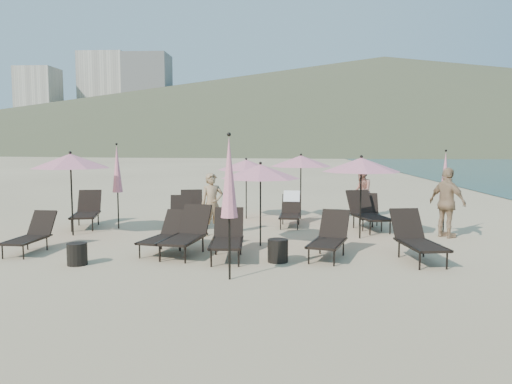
# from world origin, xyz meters

# --- Properties ---
(ground) EXTENTS (800.00, 800.00, 0.00)m
(ground) POSITION_xyz_m (0.00, 0.00, 0.00)
(ground) COLOR #D6BA8C
(ground) RESTS_ON ground
(volcanic_headland) EXTENTS (690.00, 690.00, 55.00)m
(volcanic_headland) POSITION_xyz_m (71.37, 302.62, 26.49)
(volcanic_headland) COLOR brown
(volcanic_headland) RESTS_ON ground
(hotel_skyline) EXTENTS (109.00, 82.00, 55.00)m
(hotel_skyline) POSITION_xyz_m (-93.62, 271.21, 24.18)
(hotel_skyline) COLOR beige
(hotel_skyline) RESTS_ON ground
(lounger_0) EXTENTS (0.67, 1.55, 0.87)m
(lounger_0) POSITION_xyz_m (-5.62, 0.39, 0.41)
(lounger_0) COLOR black
(lounger_0) RESTS_ON ground
(lounger_1) EXTENTS (0.95, 1.65, 0.90)m
(lounger_1) POSITION_xyz_m (-2.57, 0.56, 0.42)
(lounger_1) COLOR black
(lounger_1) RESTS_ON ground
(lounger_2) EXTENTS (0.97, 1.88, 1.03)m
(lounger_2) POSITION_xyz_m (-2.06, 0.39, 0.48)
(lounger_2) COLOR black
(lounger_2) RESTS_ON ground
(lounger_3) EXTENTS (0.75, 1.78, 1.00)m
(lounger_3) POSITION_xyz_m (-1.11, 0.10, 0.47)
(lounger_3) COLOR black
(lounger_3) RESTS_ON ground
(lounger_4) EXTENTS (1.09, 1.78, 0.96)m
(lounger_4) POSITION_xyz_m (1.09, 0.27, 0.45)
(lounger_4) COLOR black
(lounger_4) RESTS_ON ground
(lounger_5) EXTENTS (0.91, 1.83, 1.01)m
(lounger_5) POSITION_xyz_m (2.90, 0.10, 0.47)
(lounger_5) COLOR black
(lounger_5) RESTS_ON ground
(lounger_6) EXTENTS (1.07, 1.90, 1.03)m
(lounger_6) POSITION_xyz_m (-5.74, 3.89, 0.48)
(lounger_6) COLOR black
(lounger_6) RESTS_ON ground
(lounger_7) EXTENTS (0.96, 1.87, 1.02)m
(lounger_7) POSITION_xyz_m (-2.68, 4.26, 0.48)
(lounger_7) COLOR black
(lounger_7) RESTS_ON ground
(lounger_8) EXTENTS (0.89, 1.69, 0.93)m
(lounger_8) POSITION_xyz_m (-2.88, 3.63, 0.43)
(lounger_8) COLOR black
(lounger_8) RESTS_ON ground
(lounger_9) EXTENTS (0.69, 1.64, 1.00)m
(lounger_9) POSITION_xyz_m (0.30, 4.49, 0.48)
(lounger_9) COLOR black
(lounger_9) RESTS_ON ground
(lounger_10) EXTENTS (1.14, 1.97, 1.07)m
(lounger_10) POSITION_xyz_m (2.49, 3.91, 0.50)
(lounger_10) COLOR black
(lounger_10) RESTS_ON ground
(lounger_11) EXTENTS (0.72, 1.68, 0.94)m
(lounger_11) POSITION_xyz_m (2.62, 4.32, 0.44)
(lounger_11) COLOR black
(lounger_11) RESTS_ON ground
(umbrella_open_0) EXTENTS (2.10, 2.10, 2.26)m
(umbrella_open_0) POSITION_xyz_m (-5.56, 2.48, 2.00)
(umbrella_open_0) COLOR black
(umbrella_open_0) RESTS_ON ground
(umbrella_open_1) EXTENTS (1.89, 1.89, 2.03)m
(umbrella_open_1) POSITION_xyz_m (-0.46, 1.37, 1.80)
(umbrella_open_1) COLOR black
(umbrella_open_1) RESTS_ON ground
(umbrella_open_2) EXTENTS (2.01, 2.01, 2.17)m
(umbrella_open_2) POSITION_xyz_m (2.08, 2.49, 1.91)
(umbrella_open_2) COLOR black
(umbrella_open_2) RESTS_ON ground
(umbrella_open_3) EXTENTS (1.86, 1.86, 2.00)m
(umbrella_open_3) POSITION_xyz_m (-1.14, 5.78, 1.77)
(umbrella_open_3) COLOR black
(umbrella_open_3) RESTS_ON ground
(umbrella_open_4) EXTENTS (1.99, 1.99, 2.14)m
(umbrella_open_4) POSITION_xyz_m (0.64, 5.77, 1.90)
(umbrella_open_4) COLOR black
(umbrella_open_4) RESTS_ON ground
(umbrella_closed_0) EXTENTS (0.31, 0.31, 2.65)m
(umbrella_closed_0) POSITION_xyz_m (-0.88, -1.64, 1.84)
(umbrella_closed_0) COLOR black
(umbrella_closed_0) RESTS_ON ground
(umbrella_closed_1) EXTENTS (0.27, 0.27, 2.30)m
(umbrella_closed_1) POSITION_xyz_m (4.38, 3.06, 1.60)
(umbrella_closed_1) COLOR black
(umbrella_closed_1) RESTS_ON ground
(umbrella_closed_2) EXTENTS (0.29, 0.29, 2.48)m
(umbrella_closed_2) POSITION_xyz_m (-4.69, 3.60, 1.72)
(umbrella_closed_2) COLOR black
(umbrella_closed_2) RESTS_ON ground
(side_table_0) EXTENTS (0.40, 0.40, 0.45)m
(side_table_0) POSITION_xyz_m (-4.08, -0.73, 0.22)
(side_table_0) COLOR black
(side_table_0) RESTS_ON ground
(side_table_1) EXTENTS (0.43, 0.43, 0.48)m
(side_table_1) POSITION_xyz_m (-0.02, -0.24, 0.24)
(side_table_1) COLOR black
(side_table_1) RESTS_ON ground
(beachgoer_a) EXTENTS (0.71, 0.59, 1.68)m
(beachgoer_a) POSITION_xyz_m (-1.82, 2.69, 0.84)
(beachgoer_a) COLOR #A38058
(beachgoer_a) RESTS_ON ground
(beachgoer_b) EXTENTS (0.70, 0.87, 1.70)m
(beachgoer_b) POSITION_xyz_m (2.69, 6.36, 0.85)
(beachgoer_b) COLOR #AC6E58
(beachgoer_b) RESTS_ON ground
(beachgoer_c) EXTENTS (0.98, 1.14, 1.84)m
(beachgoer_c) POSITION_xyz_m (4.37, 2.75, 0.92)
(beachgoer_c) COLOR tan
(beachgoer_c) RESTS_ON ground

